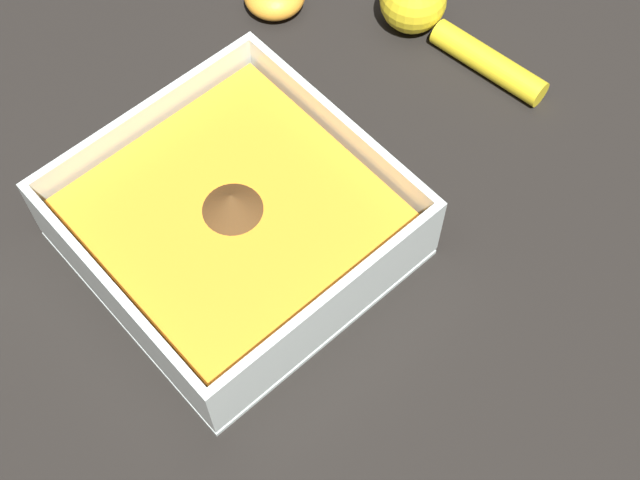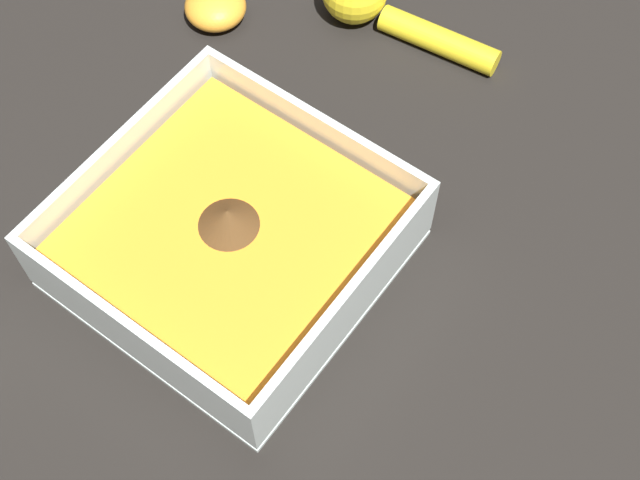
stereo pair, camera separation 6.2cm
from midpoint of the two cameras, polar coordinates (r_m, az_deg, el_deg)
name	(u,v)px [view 1 (the left image)]	position (r m, az deg, el deg)	size (l,w,h in m)	color
ground_plane	(231,212)	(0.67, -3.10, 1.56)	(4.00, 4.00, 0.00)	black
square_dish	(235,226)	(0.63, -2.67, 0.66)	(0.21, 0.21, 0.07)	silver
lemon_squeezer	(430,14)	(0.77, 9.40, 13.94)	(0.06, 0.16, 0.06)	yellow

